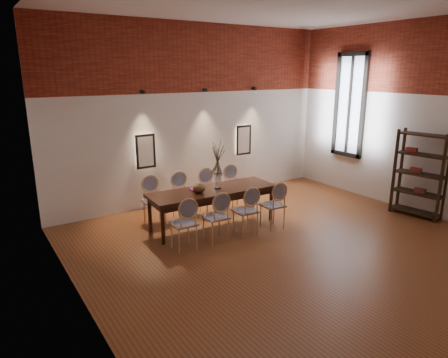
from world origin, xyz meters
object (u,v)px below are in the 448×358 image
chair_near_a (184,223)px  chair_far_c (210,192)px  vase (218,181)px  dining_table (213,208)px  chair_far_a (154,201)px  shelving_rack (420,174)px  chair_near_d (273,205)px  book (197,189)px  chair_far_d (235,188)px  chair_near_b (216,217)px  chair_near_c (245,211)px  chair_far_b (183,196)px  bowl (199,188)px

chair_near_a → chair_far_c: size_ratio=1.00×
vase → dining_table: bearing=177.0°
chair_far_a → shelving_rack: (4.82, -2.60, 0.43)m
chair_near_d → shelving_rack: 3.24m
chair_far_a → chair_near_d: bearing=144.0°
chair_near_d → book: 1.50m
chair_near_a → chair_near_d: 1.89m
chair_far_d → vase: (-0.87, -0.64, 0.43)m
dining_table → book: (-0.27, 0.14, 0.39)m
chair_near_b → chair_near_d: bearing=0.0°
book → chair_near_c: bearing=-57.0°
chair_near_b → vase: vase is taller
dining_table → chair_near_a: chair_near_a is taller
chair_near_c → shelving_rack: (3.63, -1.16, 0.43)m
chair_near_c → vase: bearing=106.4°
chair_near_c → chair_near_d: (0.63, -0.03, 0.00)m
chair_far_d → vase: bearing=39.5°
chair_near_c → chair_far_d: bearing=65.3°
chair_far_c → chair_near_a: bearing=47.4°
dining_table → chair_far_a: chair_far_a is taller
chair_far_b → chair_near_d: bearing=132.6°
chair_far_a → chair_far_d: same height
chair_near_b → chair_far_c: (0.70, 1.33, 0.00)m
chair_near_d → chair_far_d: size_ratio=1.00×
chair_far_a → chair_far_b: bearing=180.0°
chair_far_a → vase: vase is taller
chair_near_d → chair_far_a: (-1.81, 1.47, 0.00)m
chair_near_d → dining_table: bearing=144.0°
chair_near_b → vase: size_ratio=3.13×
chair_near_d → chair_far_c: (-0.56, 1.40, 0.00)m
chair_far_b → shelving_rack: bearing=151.6°
chair_near_a → chair_far_d: size_ratio=1.00×
shelving_rack → bowl: bearing=147.3°
chair_near_b → chair_far_c: 1.51m
chair_near_a → chair_far_d: 2.33m
book → shelving_rack: size_ratio=0.14×
chair_near_c → book: chair_near_c is taller
book → shelving_rack: (4.18, -2.01, 0.14)m
dining_table → vase: bearing=-0.0°
chair_near_b → bowl: bearing=90.8°
chair_near_c → bowl: size_ratio=3.92×
chair_near_b → chair_far_a: (-0.56, 1.40, 0.00)m
chair_near_a → bowl: bearing=45.7°
chair_far_c → vase: size_ratio=3.13×
book → dining_table: bearing=-28.0°
chair_near_a → bowl: (0.65, 0.60, 0.37)m
bowl → chair_near_c: bearing=-47.8°
chair_far_c → vase: vase is taller
chair_far_c → chair_far_a: bearing=0.0°
chair_near_c → vase: (-0.17, 0.69, 0.43)m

